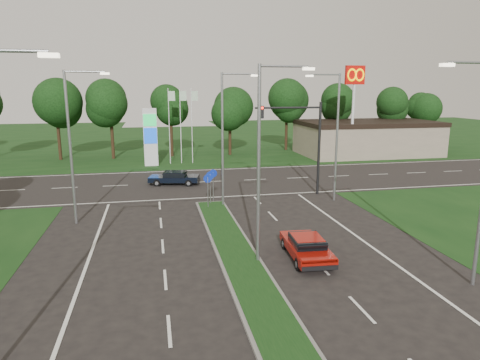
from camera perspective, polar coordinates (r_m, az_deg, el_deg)
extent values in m
plane|color=black|center=(15.03, 5.08, -19.96)|extent=(160.00, 160.00, 0.00)
cube|color=black|center=(67.75, -8.33, 5.22)|extent=(160.00, 50.00, 0.02)
cube|color=black|center=(37.23, -5.49, -0.31)|extent=(160.00, 12.00, 0.02)
cube|color=slate|center=(18.39, 1.43, -13.36)|extent=(2.00, 26.00, 0.12)
cube|color=gray|center=(54.96, 16.55, 5.37)|extent=(16.00, 9.00, 4.00)
cylinder|color=gray|center=(19.06, 2.50, 1.61)|extent=(0.16, 0.16, 9.00)
cylinder|color=gray|center=(19.06, 5.95, 14.85)|extent=(2.20, 0.10, 0.10)
cube|color=#FFF2CC|center=(19.41, 9.14, 14.42)|extent=(0.50, 0.22, 0.12)
cylinder|color=gray|center=(28.75, -2.35, 5.17)|extent=(0.16, 0.16, 9.00)
cylinder|color=gray|center=(28.75, -0.20, 13.97)|extent=(2.20, 0.10, 0.10)
cube|color=#FFF2CC|center=(28.99, 2.00, 13.75)|extent=(0.50, 0.22, 0.12)
cylinder|color=gray|center=(12.74, -29.16, 14.84)|extent=(2.20, 0.10, 0.10)
cube|color=#FFF2CC|center=(12.46, -24.13, 14.93)|extent=(0.50, 0.22, 0.12)
cylinder|color=gray|center=(26.82, -21.68, 3.82)|extent=(0.16, 0.16, 9.00)
cylinder|color=gray|center=(26.44, -20.03, 13.42)|extent=(2.20, 0.10, 0.10)
cube|color=#FFF2CC|center=(26.31, -17.58, 13.37)|extent=(0.50, 0.22, 0.12)
cylinder|color=gray|center=(31.12, 12.79, 5.41)|extent=(0.16, 0.16, 9.00)
cylinder|color=gray|center=(30.51, 11.24, 13.63)|extent=(2.20, 0.10, 0.10)
cube|color=#FFF2CC|center=(30.10, 9.25, 13.54)|extent=(0.50, 0.22, 0.12)
cylinder|color=gray|center=(18.38, 28.73, 13.58)|extent=(2.20, 0.10, 0.10)
cube|color=#FFF2CC|center=(17.70, 25.89, 13.63)|extent=(0.50, 0.22, 0.12)
cylinder|color=black|center=(32.88, 10.49, 4.09)|extent=(0.20, 0.20, 7.00)
cylinder|color=black|center=(31.74, 6.45, 9.56)|extent=(5.00, 0.14, 0.14)
cube|color=black|center=(31.20, 2.90, 9.03)|extent=(0.28, 0.28, 0.90)
sphere|color=#FF190C|center=(31.01, 2.99, 9.56)|extent=(0.20, 0.20, 0.20)
cylinder|color=gray|center=(28.72, -4.30, -1.76)|extent=(0.06, 0.06, 2.20)
cylinder|color=#0C26A5|center=(28.50, -4.33, 0.19)|extent=(0.56, 0.04, 0.56)
cylinder|color=gray|center=(29.72, -3.97, -1.28)|extent=(0.06, 0.06, 2.20)
cylinder|color=#0C26A5|center=(29.51, -4.00, 0.61)|extent=(0.56, 0.04, 0.56)
cylinder|color=gray|center=(30.44, -3.59, -0.96)|extent=(0.06, 0.06, 2.20)
cylinder|color=#0C26A5|center=(30.23, -3.61, 0.89)|extent=(0.56, 0.04, 0.56)
cube|color=silver|center=(45.45, -11.85, 5.57)|extent=(1.40, 0.30, 6.00)
cube|color=#0CA53F|center=(45.11, -11.95, 7.82)|extent=(1.30, 0.08, 1.20)
cube|color=#0C3FBF|center=(45.25, -11.86, 5.80)|extent=(1.30, 0.08, 1.60)
cylinder|color=silver|center=(46.38, -9.41, 7.04)|extent=(0.08, 0.08, 8.00)
cube|color=#B2D8B2|center=(46.23, -9.11, 11.01)|extent=(0.70, 0.02, 1.00)
cylinder|color=silver|center=(46.44, -7.92, 7.09)|extent=(0.08, 0.08, 8.00)
cube|color=#B2D8B2|center=(46.30, -7.60, 11.05)|extent=(0.70, 0.02, 1.00)
cylinder|color=silver|center=(46.53, -6.44, 7.14)|extent=(0.08, 0.08, 8.00)
cube|color=#B2D8B2|center=(46.40, -6.09, 11.09)|extent=(0.70, 0.02, 1.00)
cylinder|color=silver|center=(49.33, 14.80, 8.26)|extent=(0.30, 0.30, 10.00)
cube|color=#BF0C07|center=(49.27, 15.08, 13.37)|extent=(2.20, 0.35, 2.00)
torus|color=#FFC600|center=(48.87, 14.71, 13.40)|extent=(1.06, 0.16, 1.06)
torus|color=#FFC600|center=(49.27, 15.67, 13.34)|extent=(1.06, 0.16, 1.06)
cylinder|color=black|center=(52.63, -7.43, 5.71)|extent=(0.36, 0.36, 4.40)
sphere|color=black|center=(52.33, -7.56, 10.40)|extent=(6.00, 6.00, 6.00)
sphere|color=black|center=(52.13, -7.24, 11.50)|extent=(4.80, 4.80, 4.80)
cube|color=#9F1108|center=(20.87, 8.84, -8.98)|extent=(1.93, 4.18, 0.42)
cube|color=black|center=(20.66, 8.94, -8.03)|extent=(1.53, 1.88, 0.39)
cube|color=#9F1108|center=(20.59, 8.96, -7.52)|extent=(1.43, 1.55, 0.04)
cylinder|color=black|center=(21.94, 5.94, -8.45)|extent=(0.22, 0.59, 0.57)
cylinder|color=black|center=(22.33, 9.74, -8.19)|extent=(0.22, 0.59, 0.57)
cylinder|color=black|center=(19.60, 7.76, -11.08)|extent=(0.22, 0.59, 0.57)
cylinder|color=black|center=(20.03, 12.00, -10.71)|extent=(0.22, 0.59, 0.57)
cube|color=black|center=(36.51, -8.77, 0.18)|extent=(4.37, 2.53, 0.42)
cube|color=black|center=(36.42, -8.66, 0.80)|extent=(2.07, 1.78, 0.39)
cube|color=black|center=(36.38, -8.67, 1.10)|extent=(1.73, 1.63, 0.04)
cylinder|color=black|center=(36.08, -11.02, -0.41)|extent=(0.61, 0.31, 0.58)
cylinder|color=black|center=(37.53, -10.55, 0.09)|extent=(0.61, 0.31, 0.58)
cylinder|color=black|center=(35.63, -6.87, -0.43)|extent=(0.61, 0.31, 0.58)
cylinder|color=black|center=(37.10, -6.56, 0.08)|extent=(0.61, 0.31, 0.58)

